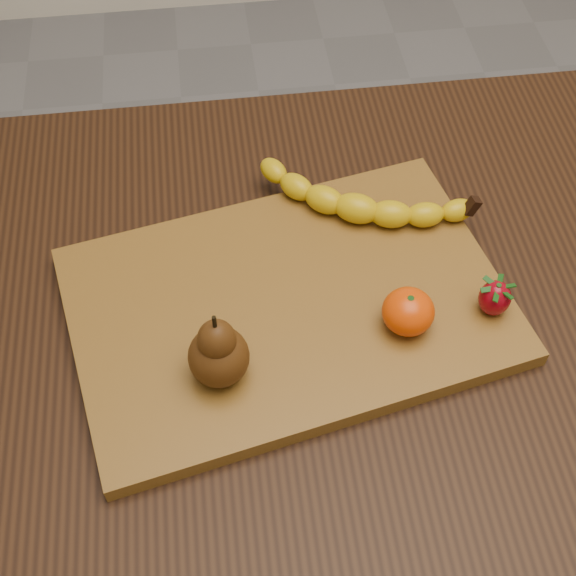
{
  "coord_description": "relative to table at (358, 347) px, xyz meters",
  "views": [
    {
      "loc": [
        -0.15,
        -0.51,
        1.45
      ],
      "look_at": [
        -0.08,
        -0.01,
        0.8
      ],
      "focal_mm": 50.0,
      "sensor_mm": 36.0,
      "label": 1
    }
  ],
  "objects": [
    {
      "name": "ground",
      "position": [
        0.0,
        0.0,
        -0.66
      ],
      "size": [
        3.5,
        3.5,
        0.0
      ],
      "primitive_type": "plane",
      "color": "slate",
      "rests_on": "ground"
    },
    {
      "name": "table",
      "position": [
        0.0,
        0.0,
        0.0
      ],
      "size": [
        1.0,
        0.7,
        0.76
      ],
      "color": "black",
      "rests_on": "ground"
    },
    {
      "name": "cutting_board",
      "position": [
        -0.08,
        -0.01,
        0.11
      ],
      "size": [
        0.5,
        0.39,
        0.02
      ],
      "primitive_type": "cube",
      "rotation": [
        0.0,
        0.0,
        0.2
      ],
      "color": "brown",
      "rests_on": "table"
    },
    {
      "name": "banana",
      "position": [
        0.01,
        0.1,
        0.13
      ],
      "size": [
        0.22,
        0.14,
        0.03
      ],
      "primitive_type": null,
      "rotation": [
        0.0,
        0.0,
        -0.42
      ],
      "color": "#D4B109",
      "rests_on": "cutting_board"
    },
    {
      "name": "pear",
      "position": [
        -0.16,
        -0.09,
        0.16
      ],
      "size": [
        0.08,
        0.08,
        0.09
      ],
      "primitive_type": null,
      "rotation": [
        0.0,
        0.0,
        0.37
      ],
      "color": "#46260B",
      "rests_on": "cutting_board"
    },
    {
      "name": "mandarin",
      "position": [
        0.03,
        -0.05,
        0.14
      ],
      "size": [
        0.07,
        0.07,
        0.05
      ],
      "primitive_type": "ellipsoid",
      "rotation": [
        0.0,
        0.0,
        -0.33
      ],
      "color": "#DC3E02",
      "rests_on": "cutting_board"
    },
    {
      "name": "strawberry",
      "position": [
        0.12,
        -0.05,
        0.14
      ],
      "size": [
        0.04,
        0.04,
        0.04
      ],
      "primitive_type": null,
      "rotation": [
        0.0,
        0.0,
        0.06
      ],
      "color": "maroon",
      "rests_on": "cutting_board"
    }
  ]
}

